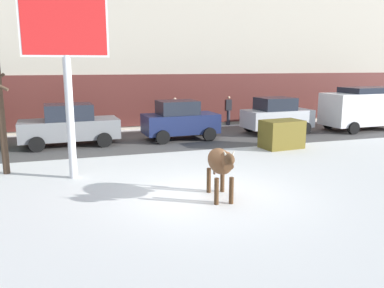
{
  "coord_description": "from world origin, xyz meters",
  "views": [
    {
      "loc": [
        -3.44,
        -9.52,
        3.53
      ],
      "look_at": [
        0.15,
        1.86,
        1.1
      ],
      "focal_mm": 36.67,
      "sensor_mm": 36.0,
      "label": 1
    }
  ],
  "objects_px": {
    "cow_brown": "(221,163)",
    "car_silver_hatchback": "(277,115)",
    "car_navy_hatchback": "(180,120)",
    "pedestrian_by_cars": "(228,110)",
    "car_grey_sedan": "(69,125)",
    "billboard": "(65,37)",
    "car_white_van": "(364,107)",
    "pedestrian_near_billboard": "(175,112)",
    "dumpster": "(282,134)"
  },
  "relations": [
    {
      "from": "pedestrian_near_billboard",
      "to": "dumpster",
      "type": "height_order",
      "value": "pedestrian_near_billboard"
    },
    {
      "from": "car_silver_hatchback",
      "to": "car_white_van",
      "type": "bearing_deg",
      "value": -5.36
    },
    {
      "from": "car_silver_hatchback",
      "to": "dumpster",
      "type": "bearing_deg",
      "value": -116.08
    },
    {
      "from": "car_navy_hatchback",
      "to": "pedestrian_by_cars",
      "type": "height_order",
      "value": "car_navy_hatchback"
    },
    {
      "from": "cow_brown",
      "to": "car_white_van",
      "type": "height_order",
      "value": "car_white_van"
    },
    {
      "from": "car_grey_sedan",
      "to": "car_navy_hatchback",
      "type": "distance_m",
      "value": 5.02
    },
    {
      "from": "car_navy_hatchback",
      "to": "car_white_van",
      "type": "xyz_separation_m",
      "value": [
        10.37,
        -0.3,
        0.32
      ]
    },
    {
      "from": "pedestrian_near_billboard",
      "to": "cow_brown",
      "type": "bearing_deg",
      "value": -99.32
    },
    {
      "from": "billboard",
      "to": "car_navy_hatchback",
      "type": "bearing_deg",
      "value": 46.56
    },
    {
      "from": "cow_brown",
      "to": "dumpster",
      "type": "height_order",
      "value": "cow_brown"
    },
    {
      "from": "cow_brown",
      "to": "car_silver_hatchback",
      "type": "height_order",
      "value": "car_silver_hatchback"
    },
    {
      "from": "billboard",
      "to": "cow_brown",
      "type": "bearing_deg",
      "value": -40.99
    },
    {
      "from": "car_navy_hatchback",
      "to": "car_silver_hatchback",
      "type": "xyz_separation_m",
      "value": [
        5.28,
        0.18,
        0.0
      ]
    },
    {
      "from": "cow_brown",
      "to": "billboard",
      "type": "distance_m",
      "value": 5.93
    },
    {
      "from": "car_grey_sedan",
      "to": "pedestrian_by_cars",
      "type": "distance_m",
      "value": 9.64
    },
    {
      "from": "cow_brown",
      "to": "car_navy_hatchback",
      "type": "distance_m",
      "value": 8.58
    },
    {
      "from": "cow_brown",
      "to": "pedestrian_near_billboard",
      "type": "distance_m",
      "value": 12.17
    },
    {
      "from": "pedestrian_by_cars",
      "to": "car_navy_hatchback",
      "type": "bearing_deg",
      "value": -138.37
    },
    {
      "from": "car_grey_sedan",
      "to": "pedestrian_by_cars",
      "type": "bearing_deg",
      "value": 21.15
    },
    {
      "from": "car_silver_hatchback",
      "to": "pedestrian_by_cars",
      "type": "relative_size",
      "value": 2.07
    },
    {
      "from": "dumpster",
      "to": "pedestrian_by_cars",
      "type": "bearing_deg",
      "value": 87.12
    },
    {
      "from": "car_navy_hatchback",
      "to": "billboard",
      "type": "bearing_deg",
      "value": -133.44
    },
    {
      "from": "car_white_van",
      "to": "cow_brown",
      "type": "bearing_deg",
      "value": -144.89
    },
    {
      "from": "pedestrian_near_billboard",
      "to": "car_navy_hatchback",
      "type": "bearing_deg",
      "value": -101.18
    },
    {
      "from": "pedestrian_by_cars",
      "to": "billboard",
      "type": "bearing_deg",
      "value": -135.52
    },
    {
      "from": "billboard",
      "to": "car_white_van",
      "type": "height_order",
      "value": "billboard"
    },
    {
      "from": "cow_brown",
      "to": "dumpster",
      "type": "distance_m",
      "value": 7.22
    },
    {
      "from": "car_grey_sedan",
      "to": "pedestrian_near_billboard",
      "type": "xyz_separation_m",
      "value": [
        5.72,
        3.48,
        -0.03
      ]
    },
    {
      "from": "car_silver_hatchback",
      "to": "pedestrian_near_billboard",
      "type": "relative_size",
      "value": 2.07
    },
    {
      "from": "car_silver_hatchback",
      "to": "car_grey_sedan",
      "type": "bearing_deg",
      "value": -179.27
    },
    {
      "from": "cow_brown",
      "to": "car_grey_sedan",
      "type": "height_order",
      "value": "car_grey_sedan"
    },
    {
      "from": "cow_brown",
      "to": "car_navy_hatchback",
      "type": "bearing_deg",
      "value": 81.46
    },
    {
      "from": "pedestrian_near_billboard",
      "to": "dumpster",
      "type": "xyz_separation_m",
      "value": [
        2.93,
        -6.73,
        -0.28
      ]
    },
    {
      "from": "car_white_van",
      "to": "pedestrian_by_cars",
      "type": "distance_m",
      "value": 7.47
    },
    {
      "from": "car_navy_hatchback",
      "to": "pedestrian_near_billboard",
      "type": "bearing_deg",
      "value": 78.82
    },
    {
      "from": "cow_brown",
      "to": "car_grey_sedan",
      "type": "xyz_separation_m",
      "value": [
        -3.75,
        8.53,
        -0.09
      ]
    },
    {
      "from": "car_navy_hatchback",
      "to": "pedestrian_near_billboard",
      "type": "xyz_separation_m",
      "value": [
        0.7,
        3.53,
        -0.05
      ]
    },
    {
      "from": "cow_brown",
      "to": "car_silver_hatchback",
      "type": "distance_m",
      "value": 10.87
    },
    {
      "from": "billboard",
      "to": "pedestrian_near_billboard",
      "type": "xyz_separation_m",
      "value": [
        5.68,
        8.79,
        -3.43
      ]
    },
    {
      "from": "billboard",
      "to": "pedestrian_by_cars",
      "type": "height_order",
      "value": "billboard"
    },
    {
      "from": "billboard",
      "to": "car_grey_sedan",
      "type": "distance_m",
      "value": 6.31
    },
    {
      "from": "pedestrian_near_billboard",
      "to": "billboard",
      "type": "bearing_deg",
      "value": -122.87
    },
    {
      "from": "billboard",
      "to": "pedestrian_near_billboard",
      "type": "bearing_deg",
      "value": 57.13
    },
    {
      "from": "car_silver_hatchback",
      "to": "billboard",
      "type": "bearing_deg",
      "value": -152.07
    },
    {
      "from": "cow_brown",
      "to": "car_white_van",
      "type": "bearing_deg",
      "value": 35.11
    },
    {
      "from": "cow_brown",
      "to": "car_navy_hatchback",
      "type": "height_order",
      "value": "car_navy_hatchback"
    },
    {
      "from": "car_navy_hatchback",
      "to": "car_white_van",
      "type": "relative_size",
      "value": 0.76
    },
    {
      "from": "cow_brown",
      "to": "billboard",
      "type": "xyz_separation_m",
      "value": [
        -3.71,
        3.22,
        3.32
      ]
    },
    {
      "from": "car_silver_hatchback",
      "to": "pedestrian_near_billboard",
      "type": "bearing_deg",
      "value": 143.89
    },
    {
      "from": "car_navy_hatchback",
      "to": "pedestrian_by_cars",
      "type": "bearing_deg",
      "value": 41.63
    }
  ]
}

